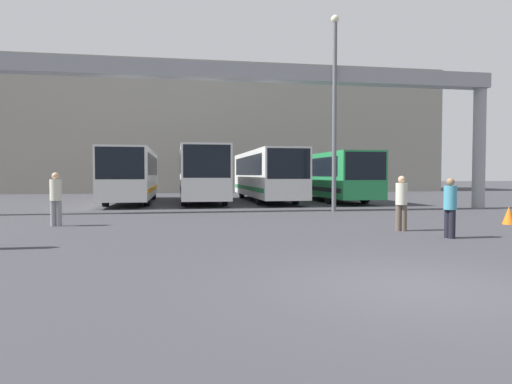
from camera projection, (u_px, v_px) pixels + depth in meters
ground_plane at (415, 288)px, 6.79m from camera, size 200.00×200.00×0.00m
building_backdrop at (211, 133)px, 47.62m from camera, size 45.27×12.00×12.11m
overhead_gantry at (255, 91)px, 20.54m from camera, size 23.11×0.80×6.61m
bus_slot_0 at (132, 173)px, 27.43m from camera, size 2.49×12.03×3.09m
bus_slot_1 at (201, 171)px, 27.42m from camera, size 2.54×10.61×3.25m
bus_slot_2 at (266, 173)px, 28.95m from camera, size 2.45×12.31×3.11m
bus_slot_3 at (329, 174)px, 29.38m from camera, size 2.47×11.75×2.96m
pedestrian_near_center at (450, 206)px, 12.02m from camera, size 0.33×0.33×1.59m
pedestrian_mid_left at (56, 198)px, 14.82m from camera, size 0.36×0.36×1.75m
pedestrian_near_left at (401, 202)px, 13.59m from camera, size 0.34×0.34×1.64m
traffic_cone at (509, 215)px, 15.42m from camera, size 0.41×0.41×0.61m
lamp_post at (334, 106)px, 20.66m from camera, size 0.36×0.36×8.87m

